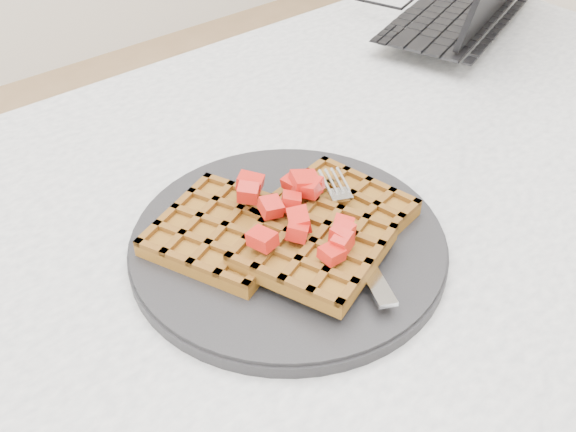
# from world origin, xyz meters

# --- Properties ---
(table) EXTENTS (1.20, 0.80, 0.75)m
(table) POSITION_xyz_m (0.00, 0.00, 0.64)
(table) COLOR silver
(table) RESTS_ON ground
(plate) EXTENTS (0.29, 0.29, 0.02)m
(plate) POSITION_xyz_m (-0.12, -0.02, 0.76)
(plate) COLOR black
(plate) RESTS_ON table
(waffles) EXTENTS (0.24, 0.22, 0.03)m
(waffles) POSITION_xyz_m (-0.12, -0.02, 0.78)
(waffles) COLOR #915E1E
(waffles) RESTS_ON plate
(strawberry_pile) EXTENTS (0.15, 0.15, 0.02)m
(strawberry_pile) POSITION_xyz_m (-0.12, -0.02, 0.80)
(strawberry_pile) COLOR #A90401
(strawberry_pile) RESTS_ON waffles
(fork) EXTENTS (0.10, 0.17, 0.02)m
(fork) POSITION_xyz_m (-0.08, -0.05, 0.77)
(fork) COLOR silver
(fork) RESTS_ON plate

